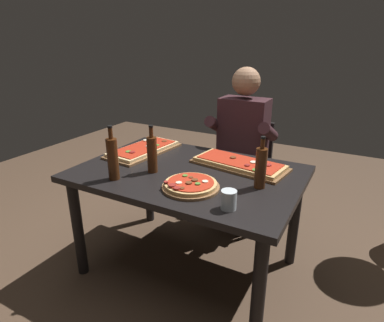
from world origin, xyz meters
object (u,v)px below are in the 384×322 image
Objects in this scene: vinegar_bottle_green at (152,154)px; seated_diner at (241,142)px; diner_chair at (244,167)px; pizza_rectangular_front at (239,164)px; pizza_rectangular_left at (144,149)px; tumbler_near_camera at (229,201)px; pizza_round_far at (191,185)px; wine_bottle_dark at (113,158)px; dining_table at (188,184)px; oil_bottle_amber at (261,167)px.

vinegar_bottle_green is 0.90m from seated_diner.
seated_diner is at bearing 72.65° from vinegar_bottle_green.
pizza_rectangular_front is at bearing -73.94° from diner_chair.
pizza_rectangular_left is 6.09× the size of tumbler_near_camera.
wine_bottle_dark is at bearing -167.50° from pizza_round_far.
dining_table is at bearing 122.21° from pizza_round_far.
oil_bottle_amber is 0.33m from tumbler_near_camera.
vinegar_bottle_green is (0.14, 0.20, -0.01)m from wine_bottle_dark.
dining_table is 2.14× the size of pizza_rectangular_front.
pizza_rectangular_left is 0.93m from diner_chair.
vinegar_bottle_green reaches higher than diner_chair.
pizza_round_far is at bearing -32.11° from pizza_rectangular_left.
wine_bottle_dark is at bearing -123.94° from vinegar_bottle_green.
wine_bottle_dark is (0.14, -0.49, 0.11)m from pizza_rectangular_left.
dining_table is at bearing -95.22° from diner_chair.
vinegar_bottle_green reaches higher than tumbler_near_camera.
oil_bottle_amber is at bearing 8.48° from vinegar_bottle_green.
vinegar_bottle_green reaches higher than pizza_rectangular_left.
seated_diner is at bearing 107.53° from tumbler_near_camera.
pizza_round_far is 3.32× the size of tumbler_near_camera.
tumbler_near_camera is at bearing -72.47° from seated_diner.
tumbler_near_camera is 0.07× the size of seated_diner.
pizza_rectangular_left is at bearing 161.02° from dining_table.
pizza_rectangular_front is 2.01× the size of pizza_round_far.
dining_table is 2.34× the size of pizza_rectangular_left.
tumbler_near_camera is (0.89, -0.50, 0.02)m from pizza_rectangular_left.
diner_chair is (-0.34, 1.19, -0.30)m from tumbler_near_camera.
pizza_round_far is at bearing 12.50° from wine_bottle_dark.
pizza_rectangular_front and pizza_rectangular_left have the same top height.
pizza_round_far is (0.61, -0.38, 0.00)m from pizza_rectangular_left.
pizza_rectangular_front and pizza_round_far have the same top height.
wine_bottle_dark reaches higher than pizza_rectangular_left.
diner_chair is at bearing 114.28° from oil_bottle_amber.
tumbler_near_camera is (0.16, -0.56, 0.02)m from pizza_rectangular_front.
pizza_rectangular_left is 1.84× the size of pizza_round_far.
pizza_rectangular_front reaches higher than dining_table.
wine_bottle_dark is 1.31m from diner_chair.
pizza_round_far is 1.09× the size of oil_bottle_amber.
pizza_rectangular_front is 2.19× the size of oil_bottle_amber.
pizza_rectangular_front is 0.34m from oil_bottle_amber.
pizza_rectangular_left is at bearing -175.08° from pizza_rectangular_front.
diner_chair reaches higher than tumbler_near_camera.
tumbler_near_camera is at bearing -29.31° from pizza_rectangular_left.
pizza_rectangular_left is at bearing 168.98° from oil_bottle_amber.
pizza_rectangular_front is 0.46m from pizza_round_far.
tumbler_near_camera reaches higher than dining_table.
diner_chair is (0.40, 1.18, -0.39)m from wine_bottle_dark.
wine_bottle_dark is 1.10× the size of oil_bottle_amber.
pizza_rectangular_left is 0.79m from seated_diner.
seated_diner reaches higher than vinegar_bottle_green.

